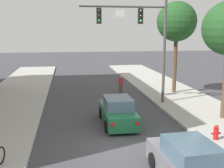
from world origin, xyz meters
The scene contains 7 objects.
ground_plane centered at (0.00, 0.00, 0.00)m, with size 120.00×120.00×0.00m, color #424247.
traffic_signal_mast centered at (2.90, 7.33, 5.32)m, with size 6.11×0.38×7.50m.
car_lead_green centered at (0.51, 3.39, 0.72)m, with size 1.84×4.24×1.60m.
car_following_grey centered at (1.82, -3.45, 0.72)m, with size 2.00×4.31×1.60m.
pedestrian_crossing_road centered at (2.12, 10.91, 0.91)m, with size 0.36×0.22×1.64m.
fire_hydrant centered at (4.72, -0.08, 0.51)m, with size 0.48×0.24×0.72m.
street_tree_second centered at (6.68, 10.44, 6.03)m, with size 3.27×3.27×7.56m.
Camera 1 is at (-2.29, -12.12, 5.35)m, focal length 45.34 mm.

